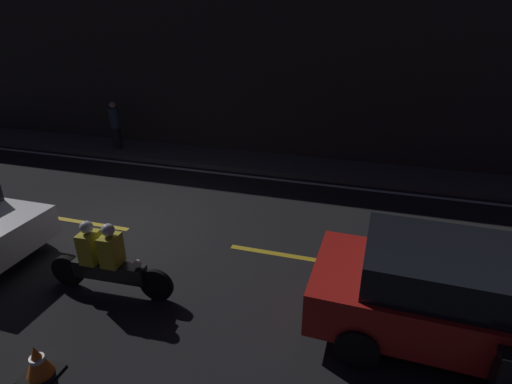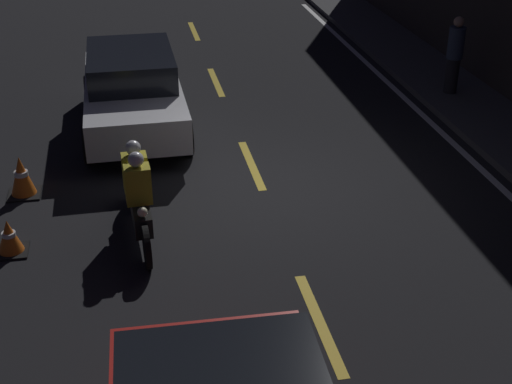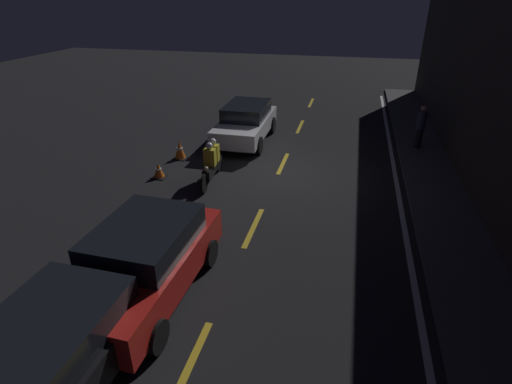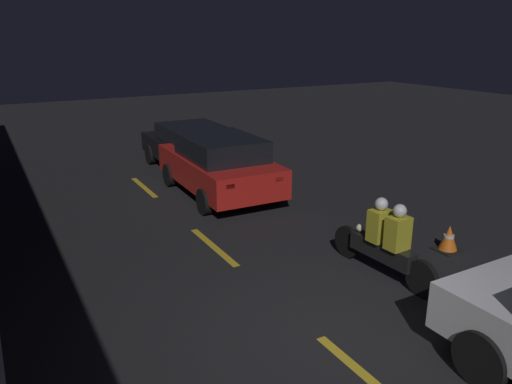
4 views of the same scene
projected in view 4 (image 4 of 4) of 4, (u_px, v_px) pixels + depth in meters
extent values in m
plane|color=black|center=(320.00, 338.00, 6.80)|extent=(56.00, 56.00, 0.00)
cube|color=gold|center=(370.00, 380.00, 5.97)|extent=(2.00, 0.14, 0.01)
cube|color=gold|center=(214.00, 246.00, 9.71)|extent=(2.00, 0.14, 0.01)
cube|color=gold|center=(144.00, 187.00, 13.45)|extent=(2.00, 0.14, 0.01)
cylinder|color=black|center=(481.00, 359.00, 5.80)|extent=(0.70, 0.19, 0.70)
cube|color=red|center=(219.00, 169.00, 12.72)|extent=(4.13, 1.98, 0.70)
cube|color=black|center=(221.00, 147.00, 12.37)|extent=(2.29, 1.75, 0.53)
cube|color=red|center=(230.00, 186.00, 10.71)|extent=(0.07, 0.20, 0.10)
cube|color=red|center=(279.00, 179.00, 11.24)|extent=(0.07, 0.20, 0.10)
cylinder|color=black|center=(169.00, 175.00, 13.49)|extent=(0.62, 0.20, 0.61)
cylinder|color=black|center=(231.00, 167.00, 14.30)|extent=(0.62, 0.20, 0.61)
cylinder|color=black|center=(204.00, 202.00, 11.36)|extent=(0.62, 0.20, 0.61)
cylinder|color=black|center=(274.00, 190.00, 12.17)|extent=(0.62, 0.20, 0.61)
cube|color=black|center=(193.00, 151.00, 14.96)|extent=(4.40, 1.91, 0.57)
cube|color=black|center=(195.00, 135.00, 14.62)|extent=(2.43, 1.70, 0.50)
cube|color=red|center=(201.00, 164.00, 12.84)|extent=(0.06, 0.20, 0.10)
cube|color=red|center=(243.00, 159.00, 13.38)|extent=(0.06, 0.20, 0.10)
cylinder|color=black|center=(150.00, 154.00, 15.78)|extent=(0.63, 0.19, 0.63)
cylinder|color=black|center=(203.00, 148.00, 16.60)|extent=(0.63, 0.19, 0.63)
cylinder|color=black|center=(180.00, 175.00, 13.50)|extent=(0.63, 0.19, 0.63)
cylinder|color=black|center=(240.00, 167.00, 14.32)|extent=(0.63, 0.19, 0.63)
cylinder|color=black|center=(347.00, 242.00, 9.19)|extent=(0.60, 0.11, 0.60)
cylinder|color=black|center=(422.00, 279.00, 7.80)|extent=(0.60, 0.13, 0.60)
cube|color=black|center=(382.00, 251.00, 8.45)|extent=(1.32, 0.31, 0.30)
sphere|color=#F2EABF|center=(360.00, 228.00, 8.83)|extent=(0.14, 0.14, 0.14)
cube|color=gold|center=(380.00, 225.00, 8.40)|extent=(0.30, 0.37, 0.55)
sphere|color=silver|center=(381.00, 204.00, 8.28)|extent=(0.22, 0.22, 0.22)
cube|color=gold|center=(398.00, 233.00, 8.08)|extent=(0.30, 0.37, 0.55)
sphere|color=silver|center=(400.00, 211.00, 7.96)|extent=(0.22, 0.22, 0.22)
cube|color=black|center=(447.00, 250.00, 9.54)|extent=(0.46, 0.46, 0.03)
cone|color=orange|center=(449.00, 237.00, 9.46)|extent=(0.35, 0.35, 0.48)
cylinder|color=white|center=(449.00, 236.00, 9.46)|extent=(0.19, 0.19, 0.06)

